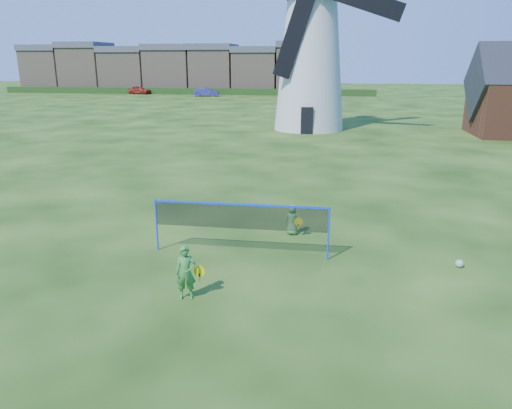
{
  "coord_description": "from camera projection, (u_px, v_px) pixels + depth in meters",
  "views": [
    {
      "loc": [
        2.19,
        -12.53,
        5.43
      ],
      "look_at": [
        0.2,
        0.5,
        1.5
      ],
      "focal_mm": 34.12,
      "sensor_mm": 36.0,
      "label": 1
    }
  ],
  "objects": [
    {
      "name": "play_ball",
      "position": [
        460.0,
        264.0,
        13.23
      ],
      "size": [
        0.22,
        0.22,
        0.22
      ],
      "primitive_type": "sphere",
      "color": "green",
      "rests_on": "ground"
    },
    {
      "name": "car_left",
      "position": [
        140.0,
        90.0,
        79.81
      ],
      "size": [
        4.13,
        2.47,
        1.32
      ],
      "primitive_type": "imported",
      "rotation": [
        0.0,
        0.0,
        1.32
      ],
      "color": "maroon",
      "rests_on": "ground"
    },
    {
      "name": "player_girl",
      "position": [
        186.0,
        273.0,
        11.35
      ],
      "size": [
        0.69,
        0.41,
        1.32
      ],
      "rotation": [
        0.0,
        0.0,
        0.21
      ],
      "color": "#378234",
      "rests_on": "ground"
    },
    {
      "name": "windmill",
      "position": [
        311.0,
        54.0,
        37.92
      ],
      "size": [
        13.37,
        5.54,
        17.38
      ],
      "color": "silver",
      "rests_on": "ground"
    },
    {
      "name": "ground",
      "position": [
        246.0,
        260.0,
        13.74
      ],
      "size": [
        220.0,
        220.0,
        0.0
      ],
      "primitive_type": "plane",
      "color": "black",
      "rests_on": "ground"
    },
    {
      "name": "terraced_houses",
      "position": [
        168.0,
        68.0,
        84.59
      ],
      "size": [
        51.95,
        8.4,
        8.39
      ],
      "color": "#9C8268",
      "rests_on": "ground"
    },
    {
      "name": "badminton_net",
      "position": [
        240.0,
        217.0,
        13.8
      ],
      "size": [
        5.05,
        0.05,
        1.55
      ],
      "color": "blue",
      "rests_on": "ground"
    },
    {
      "name": "player_boy",
      "position": [
        292.0,
        220.0,
        15.63
      ],
      "size": [
        0.64,
        0.45,
        0.99
      ],
      "rotation": [
        0.0,
        0.0,
        2.87
      ],
      "color": "#55A04D",
      "rests_on": "ground"
    },
    {
      "name": "hedge",
      "position": [
        182.0,
        91.0,
        79.3
      ],
      "size": [
        62.0,
        0.8,
        1.0
      ],
      "primitive_type": "cube",
      "color": "#193814",
      "rests_on": "ground"
    },
    {
      "name": "car_right",
      "position": [
        206.0,
        92.0,
        75.03
      ],
      "size": [
        3.98,
        1.74,
        1.27
      ],
      "primitive_type": "imported",
      "rotation": [
        0.0,
        0.0,
        1.67
      ],
      "color": "navy",
      "rests_on": "ground"
    }
  ]
}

